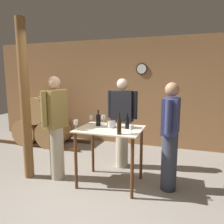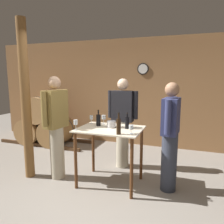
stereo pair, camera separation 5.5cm
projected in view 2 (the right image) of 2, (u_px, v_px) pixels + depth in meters
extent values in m
plane|color=gray|center=(96.00, 198.00, 3.18)|extent=(14.00, 14.00, 0.00)
cube|color=#996B42|center=(139.00, 93.00, 5.52)|extent=(8.40, 0.05, 2.70)
cylinder|color=black|center=(143.00, 69.00, 5.36)|extent=(0.28, 0.03, 0.28)
cylinder|color=white|center=(143.00, 69.00, 5.34)|extent=(0.23, 0.01, 0.23)
cube|color=#4C331E|center=(38.00, 145.00, 5.55)|extent=(2.37, 0.06, 0.08)
cube|color=#4C331E|center=(53.00, 138.00, 6.17)|extent=(2.37, 0.06, 0.08)
cylinder|color=#AD7F4C|center=(35.00, 129.00, 5.93)|extent=(0.68, 0.83, 0.68)
cylinder|color=#38383D|center=(28.00, 132.00, 5.70)|extent=(0.69, 0.03, 0.69)
cylinder|color=#38383D|center=(41.00, 127.00, 6.16)|extent=(0.69, 0.03, 0.69)
cylinder|color=#9E7242|center=(57.00, 132.00, 5.69)|extent=(0.68, 0.83, 0.68)
cylinder|color=#38383D|center=(51.00, 134.00, 5.46)|extent=(0.69, 0.03, 0.69)
cylinder|color=#38383D|center=(62.00, 129.00, 5.92)|extent=(0.69, 0.03, 0.69)
cylinder|color=#AD7F4C|center=(45.00, 109.00, 5.72)|extent=(0.68, 0.83, 0.68)
cylinder|color=#38383D|center=(38.00, 110.00, 5.49)|extent=(0.69, 0.03, 0.69)
cylinder|color=#38383D|center=(50.00, 108.00, 5.95)|extent=(0.69, 0.03, 0.69)
cube|color=beige|center=(110.00, 129.00, 3.49)|extent=(1.02, 0.78, 0.02)
cylinder|color=#593319|center=(76.00, 161.00, 3.41)|extent=(0.05, 0.05, 0.92)
cylinder|color=#593319|center=(132.00, 169.00, 3.11)|extent=(0.05, 0.05, 0.92)
cylinder|color=#593319|center=(93.00, 148.00, 4.02)|extent=(0.05, 0.05, 0.92)
cylinder|color=#593319|center=(141.00, 154.00, 3.72)|extent=(0.05, 0.05, 0.92)
cylinder|color=brown|center=(26.00, 101.00, 3.69)|extent=(0.16, 0.16, 2.70)
cylinder|color=black|center=(98.00, 120.00, 3.66)|extent=(0.07, 0.07, 0.19)
cylinder|color=black|center=(98.00, 112.00, 3.64)|extent=(0.02, 0.02, 0.08)
cylinder|color=black|center=(98.00, 110.00, 3.63)|extent=(0.03, 0.03, 0.02)
cylinder|color=black|center=(119.00, 127.00, 3.11)|extent=(0.06, 0.06, 0.22)
cylinder|color=black|center=(119.00, 116.00, 3.09)|extent=(0.02, 0.02, 0.09)
cylinder|color=black|center=(119.00, 113.00, 3.08)|extent=(0.03, 0.03, 0.02)
cylinder|color=black|center=(127.00, 123.00, 3.46)|extent=(0.07, 0.07, 0.19)
cylinder|color=black|center=(127.00, 115.00, 3.43)|extent=(0.02, 0.02, 0.07)
cylinder|color=black|center=(127.00, 113.00, 3.43)|extent=(0.03, 0.03, 0.02)
cylinder|color=silver|center=(76.00, 130.00, 3.36)|extent=(0.06, 0.06, 0.00)
cylinder|color=silver|center=(76.00, 127.00, 3.35)|extent=(0.01, 0.01, 0.09)
cylinder|color=silver|center=(76.00, 122.00, 3.34)|extent=(0.06, 0.06, 0.07)
cylinder|color=silver|center=(91.00, 123.00, 3.85)|extent=(0.06, 0.06, 0.00)
cylinder|color=silver|center=(91.00, 121.00, 3.84)|extent=(0.01, 0.01, 0.07)
cylinder|color=silver|center=(91.00, 117.00, 3.83)|extent=(0.06, 0.06, 0.07)
cylinder|color=silver|center=(104.00, 124.00, 3.81)|extent=(0.06, 0.06, 0.00)
cylinder|color=silver|center=(104.00, 121.00, 3.80)|extent=(0.01, 0.01, 0.08)
cylinder|color=silver|center=(104.00, 117.00, 3.79)|extent=(0.07, 0.07, 0.07)
cylinder|color=silver|center=(131.00, 133.00, 3.17)|extent=(0.06, 0.06, 0.00)
cylinder|color=silver|center=(131.00, 131.00, 3.16)|extent=(0.01, 0.01, 0.06)
cylinder|color=silver|center=(131.00, 127.00, 3.15)|extent=(0.07, 0.07, 0.06)
cylinder|color=silver|center=(111.00, 124.00, 3.54)|extent=(0.15, 0.15, 0.11)
cylinder|color=#333847|center=(169.00, 162.00, 3.36)|extent=(0.24, 0.24, 0.90)
cube|color=navy|center=(171.00, 116.00, 3.25)|extent=(0.25, 0.42, 0.54)
sphere|color=#9E7051|center=(172.00, 90.00, 3.18)|extent=(0.21, 0.21, 0.21)
cylinder|color=navy|center=(174.00, 112.00, 3.47)|extent=(0.09, 0.09, 0.49)
cylinder|color=navy|center=(168.00, 117.00, 3.02)|extent=(0.09, 0.09, 0.49)
cylinder|color=#B7AD93|center=(122.00, 144.00, 4.26)|extent=(0.24, 0.24, 0.91)
cube|color=black|center=(123.00, 106.00, 4.14)|extent=(0.40, 0.22, 0.58)
sphere|color=beige|center=(123.00, 84.00, 4.07)|extent=(0.21, 0.21, 0.21)
cylinder|color=black|center=(136.00, 105.00, 4.05)|extent=(0.09, 0.09, 0.52)
cylinder|color=black|center=(110.00, 104.00, 4.22)|extent=(0.09, 0.09, 0.52)
cylinder|color=#B7AD93|center=(57.00, 153.00, 3.78)|extent=(0.24, 0.24, 0.90)
cube|color=olive|center=(55.00, 109.00, 3.66)|extent=(0.29, 0.43, 0.63)
sphere|color=tan|center=(54.00, 83.00, 3.59)|extent=(0.21, 0.21, 0.21)
cylinder|color=olive|center=(44.00, 109.00, 3.44)|extent=(0.09, 0.09, 0.57)
cylinder|color=olive|center=(65.00, 105.00, 3.87)|extent=(0.09, 0.09, 0.57)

